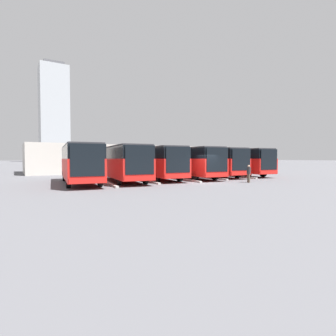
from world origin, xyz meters
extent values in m
plane|color=#5B5B60|center=(0.00, 0.00, 0.00)|extent=(600.00, 600.00, 0.00)
cube|color=red|center=(-9.75, -5.50, 1.30)|extent=(3.82, 10.88, 1.69)
cube|color=black|center=(-9.75, -5.50, 2.66)|extent=(3.76, 10.72, 1.04)
cube|color=black|center=(-9.12, -0.19, 2.07)|extent=(2.26, 0.31, 2.23)
cube|color=red|center=(-9.12, -0.19, 0.67)|extent=(2.44, 0.35, 0.40)
cube|color=#333338|center=(-9.75, -5.50, 3.24)|extent=(3.66, 10.45, 0.12)
cylinder|color=black|center=(-10.50, -2.08, 0.49)|extent=(0.41, 1.01, 0.99)
cylinder|color=black|center=(-8.23, -2.35, 0.49)|extent=(0.41, 1.01, 0.99)
cylinder|color=black|center=(-11.27, -8.64, 0.49)|extent=(0.41, 1.01, 0.99)
cylinder|color=black|center=(-9.01, -8.91, 0.49)|extent=(0.41, 1.01, 0.99)
cube|color=#B2B2AD|center=(-7.80, -3.90, 0.07)|extent=(1.08, 7.16, 0.15)
cube|color=red|center=(-5.85, -5.78, 1.30)|extent=(3.82, 10.88, 1.69)
cube|color=black|center=(-5.85, -5.78, 2.66)|extent=(3.76, 10.72, 1.04)
cube|color=black|center=(-5.22, -0.47, 2.07)|extent=(2.26, 0.31, 2.23)
cube|color=red|center=(-5.22, -0.47, 0.67)|extent=(2.44, 0.35, 0.40)
cube|color=#333338|center=(-5.85, -5.78, 3.24)|extent=(3.66, 10.45, 0.12)
cylinder|color=black|center=(-6.60, -2.36, 0.49)|extent=(0.41, 1.01, 0.99)
cylinder|color=black|center=(-4.33, -2.63, 0.49)|extent=(0.41, 1.01, 0.99)
cylinder|color=black|center=(-7.37, -8.92, 0.49)|extent=(0.41, 1.01, 0.99)
cylinder|color=black|center=(-5.11, -9.19, 0.49)|extent=(0.41, 1.01, 0.99)
cube|color=#B2B2AD|center=(-3.90, -4.18, 0.07)|extent=(1.08, 7.16, 0.15)
cube|color=red|center=(-1.95, -4.99, 1.30)|extent=(3.82, 10.88, 1.69)
cube|color=black|center=(-1.95, -4.99, 2.66)|extent=(3.76, 10.72, 1.04)
cube|color=black|center=(-1.32, 0.31, 2.07)|extent=(2.26, 0.31, 2.23)
cube|color=red|center=(-1.32, 0.31, 0.67)|extent=(2.44, 0.35, 0.40)
cube|color=#333338|center=(-1.95, -4.99, 3.24)|extent=(3.66, 10.45, 0.12)
cylinder|color=black|center=(-2.69, -1.58, 0.49)|extent=(0.41, 1.01, 0.99)
cylinder|color=black|center=(-0.43, -1.85, 0.49)|extent=(0.41, 1.01, 0.99)
cylinder|color=black|center=(-3.47, -8.14, 0.49)|extent=(0.41, 1.01, 0.99)
cylinder|color=black|center=(-1.21, -8.41, 0.49)|extent=(0.41, 1.01, 0.99)
cube|color=#B2B2AD|center=(0.00, -3.40, 0.07)|extent=(1.08, 7.16, 0.15)
cube|color=red|center=(1.95, -5.52, 1.30)|extent=(3.82, 10.88, 1.69)
cube|color=black|center=(1.95, -5.52, 2.66)|extent=(3.76, 10.72, 1.04)
cube|color=black|center=(2.58, -0.22, 2.07)|extent=(2.26, 0.31, 2.23)
cube|color=red|center=(2.58, -0.21, 0.67)|extent=(2.44, 0.35, 0.40)
cube|color=#333338|center=(1.95, -5.52, 3.24)|extent=(3.66, 10.45, 0.12)
cylinder|color=black|center=(1.21, -2.11, 0.49)|extent=(0.41, 1.01, 0.99)
cylinder|color=black|center=(3.47, -2.38, 0.49)|extent=(0.41, 1.01, 0.99)
cylinder|color=black|center=(0.43, -8.67, 0.49)|extent=(0.41, 1.01, 0.99)
cylinder|color=black|center=(2.69, -8.94, 0.49)|extent=(0.41, 1.01, 0.99)
cube|color=#B2B2AD|center=(3.90, -3.93, 0.07)|extent=(1.08, 7.16, 0.15)
cube|color=red|center=(5.85, -4.84, 1.30)|extent=(3.82, 10.88, 1.69)
cube|color=black|center=(5.85, -4.84, 2.66)|extent=(3.76, 10.72, 1.04)
cube|color=black|center=(6.48, 0.47, 2.07)|extent=(2.26, 0.31, 2.23)
cube|color=red|center=(6.48, 0.47, 0.67)|extent=(2.44, 0.35, 0.40)
cube|color=#333338|center=(5.85, -4.84, 3.24)|extent=(3.66, 10.45, 0.12)
cylinder|color=black|center=(5.11, -1.42, 0.49)|extent=(0.41, 1.01, 0.99)
cylinder|color=black|center=(7.37, -1.69, 0.49)|extent=(0.41, 1.01, 0.99)
cylinder|color=black|center=(4.33, -7.98, 0.49)|extent=(0.41, 1.01, 0.99)
cylinder|color=black|center=(6.60, -8.25, 0.49)|extent=(0.41, 1.01, 0.99)
cube|color=#B2B2AD|center=(7.80, -3.24, 0.07)|extent=(1.08, 7.16, 0.15)
cube|color=red|center=(9.75, -4.75, 1.30)|extent=(3.82, 10.88, 1.69)
cube|color=black|center=(9.75, -4.75, 2.66)|extent=(3.76, 10.72, 1.04)
cube|color=black|center=(10.38, 0.55, 2.07)|extent=(2.26, 0.31, 2.23)
cube|color=red|center=(10.38, 0.56, 0.67)|extent=(2.44, 0.35, 0.40)
cube|color=#333338|center=(9.75, -4.75, 3.24)|extent=(3.66, 10.45, 0.12)
cylinder|color=black|center=(9.01, -1.34, 0.49)|extent=(0.41, 1.01, 0.99)
cylinder|color=black|center=(11.27, -1.61, 0.49)|extent=(0.41, 1.01, 0.99)
cylinder|color=black|center=(8.23, -7.90, 0.49)|extent=(0.41, 1.01, 0.99)
cylinder|color=black|center=(10.50, -8.16, 0.49)|extent=(0.41, 1.01, 0.99)
cylinder|color=brown|center=(-3.55, 1.96, 0.38)|extent=(0.23, 0.23, 0.77)
cylinder|color=brown|center=(-3.47, 2.14, 0.38)|extent=(0.23, 0.23, 0.77)
cylinder|color=#262628|center=(-3.51, 2.05, 1.07)|extent=(0.46, 0.46, 0.61)
sphere|color=tan|center=(-3.51, 2.05, 1.48)|extent=(0.21, 0.21, 0.21)
cube|color=beige|center=(0.00, -22.48, 2.11)|extent=(26.92, 8.85, 4.22)
cube|color=silver|center=(0.00, -28.41, 3.97)|extent=(26.92, 3.00, 0.24)
cylinder|color=slate|center=(-9.42, -29.51, 1.98)|extent=(0.20, 0.20, 3.97)
cylinder|color=slate|center=(9.42, -29.51, 1.98)|extent=(0.20, 0.20, 3.97)
cube|color=#ADB2B7|center=(-10.43, -178.31, 32.60)|extent=(18.26, 18.26, 65.19)
cube|color=#4C4C51|center=(-10.43, -178.31, 66.39)|extent=(12.78, 12.78, 2.40)
camera|label=1|loc=(14.75, 18.55, 2.17)|focal=28.00mm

